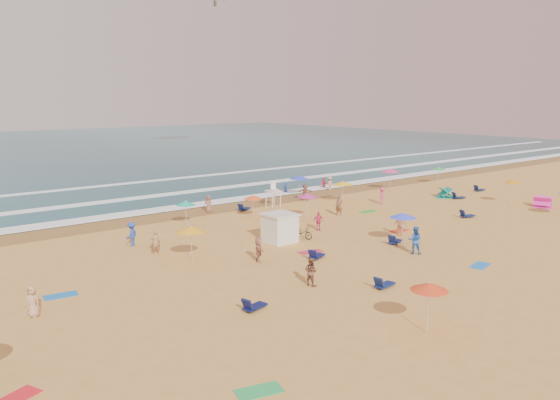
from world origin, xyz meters
TOP-DOWN VIEW (x-y plane):
  - ground at (0.00, 0.00)m, footprint 220.00×220.00m
  - ocean at (0.00, 84.00)m, footprint 220.00×140.00m
  - wet_sand at (0.00, 12.50)m, footprint 220.00×220.00m
  - surf_foam at (0.00, 21.32)m, footprint 200.00×18.70m
  - cabana at (-4.58, -0.70)m, footprint 2.00×2.00m
  - cabana_roof at (-4.58, -0.70)m, footprint 2.20×2.20m
  - bicycle at (-2.68, -1.00)m, footprint 1.04×1.87m
  - lifeguard_stand at (3.02, 9.89)m, footprint 1.20×1.20m
  - beach_umbrellas at (2.09, 0.90)m, footprint 57.77×31.47m
  - loungers at (4.65, -3.10)m, footprint 41.67×22.99m
  - towels at (-3.27, -3.68)m, footprint 49.06×25.07m
  - popup_tents at (21.80, -1.88)m, footprint 5.47×11.19m
  - beachgoers at (-1.23, 3.53)m, footprint 37.62×25.01m

SIDE VIEW (x-z plane):
  - ground at x=0.00m, z-range 0.00..0.00m
  - ocean at x=0.00m, z-range -0.09..0.09m
  - wet_sand at x=0.00m, z-range 0.01..0.01m
  - towels at x=-3.27m, z-range 0.00..0.03m
  - surf_foam at x=0.00m, z-range 0.08..0.12m
  - loungers at x=4.65m, z-range 0.00..0.34m
  - bicycle at x=-2.68m, z-range 0.00..0.93m
  - popup_tents at x=21.80m, z-range 0.00..1.20m
  - beachgoers at x=-1.23m, z-range -0.27..1.87m
  - cabana at x=-4.58m, z-range 0.00..2.00m
  - lifeguard_stand at x=3.02m, z-range 0.00..2.10m
  - cabana_roof at x=-4.58m, z-range 2.00..2.12m
  - beach_umbrellas at x=2.09m, z-range 1.72..2.48m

